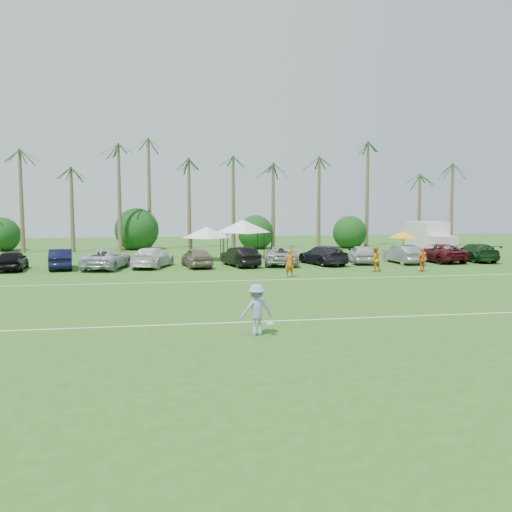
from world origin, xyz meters
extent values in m
plane|color=#2C5D1C|center=(0.00, 0.00, 0.00)|extent=(120.00, 120.00, 0.00)
cube|color=white|center=(0.00, 2.00, 0.01)|extent=(80.00, 0.10, 0.01)
cube|color=white|center=(0.00, 14.00, 0.01)|extent=(80.00, 0.10, 0.01)
cone|color=brown|center=(-17.00, 38.00, 4.50)|extent=(0.44, 0.44, 9.00)
cone|color=brown|center=(-12.00, 38.00, 5.00)|extent=(0.44, 0.44, 10.00)
cone|color=brown|center=(-8.00, 38.00, 5.50)|extent=(0.44, 0.44, 11.00)
cone|color=brown|center=(-4.00, 38.00, 4.00)|extent=(0.44, 0.44, 8.00)
cone|color=brown|center=(0.00, 38.00, 4.50)|extent=(0.44, 0.44, 9.00)
cone|color=brown|center=(4.00, 38.00, 5.00)|extent=(0.44, 0.44, 10.00)
cone|color=brown|center=(8.00, 38.00, 5.50)|extent=(0.44, 0.44, 11.00)
cone|color=brown|center=(13.00, 38.00, 4.00)|extent=(0.44, 0.44, 8.00)
cone|color=brown|center=(18.00, 38.00, 4.50)|extent=(0.44, 0.44, 9.00)
cone|color=brown|center=(23.00, 38.00, 5.00)|extent=(0.44, 0.44, 10.00)
cone|color=brown|center=(27.00, 38.00, 5.50)|extent=(0.44, 0.44, 11.00)
cylinder|color=brown|center=(-19.00, 39.00, 0.70)|extent=(0.30, 0.30, 1.40)
sphere|color=#103A13|center=(-19.00, 39.00, 1.80)|extent=(4.00, 4.00, 4.00)
cylinder|color=brown|center=(-6.00, 39.00, 0.70)|extent=(0.30, 0.30, 1.40)
sphere|color=#103A13|center=(-6.00, 39.00, 1.80)|extent=(4.00, 4.00, 4.00)
cylinder|color=brown|center=(6.00, 39.00, 0.70)|extent=(0.30, 0.30, 1.40)
sphere|color=#103A13|center=(6.00, 39.00, 1.80)|extent=(4.00, 4.00, 4.00)
cylinder|color=brown|center=(16.00, 39.00, 0.70)|extent=(0.30, 0.30, 1.40)
sphere|color=#103A13|center=(16.00, 39.00, 1.80)|extent=(4.00, 4.00, 4.00)
imported|color=#CD6316|center=(4.27, 15.11, 0.90)|extent=(0.72, 0.54, 1.80)
imported|color=orange|center=(10.76, 17.00, 0.86)|extent=(0.96, 0.81, 1.72)
imported|color=orange|center=(13.90, 16.30, 0.83)|extent=(1.05, 0.72, 1.65)
cube|color=silver|center=(19.98, 27.86, 1.87)|extent=(2.33, 4.22, 2.28)
cube|color=silver|center=(19.94, 24.94, 0.96)|extent=(2.12, 1.67, 1.92)
cube|color=black|center=(19.94, 24.26, 0.68)|extent=(2.10, 0.30, 0.91)
cube|color=#E5590C|center=(21.13, 27.85, 1.46)|extent=(0.04, 1.46, 0.82)
cylinder|color=black|center=(19.03, 25.13, 0.41)|extent=(0.28, 0.82, 0.82)
cylinder|color=black|center=(20.86, 25.11, 0.41)|extent=(0.28, 0.82, 0.82)
cylinder|color=black|center=(19.08, 28.97, 0.41)|extent=(0.28, 0.82, 0.82)
cylinder|color=black|center=(20.90, 28.94, 0.41)|extent=(0.28, 0.82, 0.82)
cylinder|color=black|center=(-1.26, 25.49, 0.92)|extent=(0.06, 0.06, 1.85)
cylinder|color=black|center=(1.31, 25.49, 0.92)|extent=(0.06, 0.06, 1.85)
cylinder|color=black|center=(-1.26, 28.06, 0.92)|extent=(0.06, 0.06, 1.85)
cylinder|color=black|center=(1.31, 28.06, 0.92)|extent=(0.06, 0.06, 1.85)
pyramid|color=white|center=(0.03, 26.77, 2.77)|extent=(3.99, 3.99, 0.92)
cylinder|color=black|center=(1.72, 26.60, 1.10)|extent=(0.06, 0.06, 2.19)
cylinder|color=black|center=(4.81, 26.60, 1.10)|extent=(0.06, 0.06, 2.19)
cylinder|color=black|center=(1.72, 29.69, 1.10)|extent=(0.06, 0.06, 2.19)
cylinder|color=black|center=(4.81, 29.69, 1.10)|extent=(0.06, 0.06, 2.19)
pyramid|color=white|center=(3.27, 28.15, 3.29)|extent=(4.73, 4.73, 1.10)
cylinder|color=black|center=(14.93, 21.70, 1.13)|extent=(0.05, 0.05, 2.27)
cone|color=gold|center=(14.93, 21.70, 2.27)|extent=(2.27, 2.27, 0.52)
imported|color=#8F94CB|center=(-0.54, -0.25, 0.92)|extent=(1.27, 0.84, 1.84)
cylinder|color=white|center=(-0.07, -0.37, 0.43)|extent=(0.27, 0.27, 0.03)
imported|color=black|center=(-14.00, 21.97, 0.73)|extent=(1.98, 4.38, 1.46)
imported|color=black|center=(-10.79, 22.24, 0.73)|extent=(2.13, 4.60, 1.46)
imported|color=#B4B8C1|center=(-7.57, 21.75, 0.73)|extent=(3.56, 5.66, 1.46)
imported|color=white|center=(-4.36, 22.24, 0.73)|extent=(3.59, 5.42, 1.46)
imported|color=#7B6E5D|center=(-1.14, 21.73, 0.73)|extent=(2.33, 4.49, 1.46)
imported|color=black|center=(2.07, 21.77, 0.73)|extent=(2.61, 4.67, 1.46)
imported|color=#A2A2A4|center=(5.29, 22.19, 0.73)|extent=(3.43, 5.63, 1.46)
imported|color=black|center=(8.50, 21.91, 0.73)|extent=(3.26, 5.38, 1.46)
imported|color=silver|center=(11.72, 22.24, 0.73)|extent=(2.44, 4.52, 1.46)
imported|color=gray|center=(14.93, 21.72, 0.73)|extent=(1.81, 4.51, 1.46)
imported|color=#4D1017|center=(18.15, 22.23, 0.73)|extent=(3.07, 5.52, 1.46)
imported|color=#143314|center=(21.36, 22.17, 0.73)|extent=(2.25, 5.11, 1.46)
camera|label=1|loc=(-4.01, -19.99, 4.73)|focal=40.00mm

